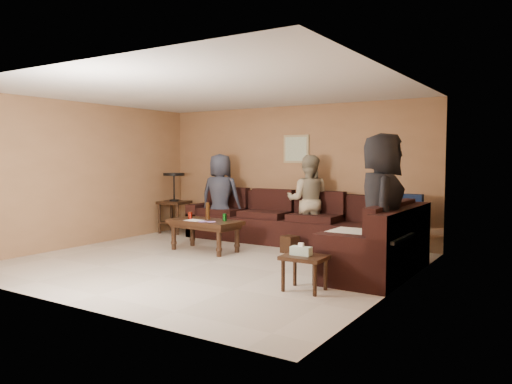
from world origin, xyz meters
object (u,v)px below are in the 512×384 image
Objects in this scene: end_table_left at (174,202)px; person_right at (382,207)px; waste_bin at (290,244)px; person_left at (221,196)px; person_middle at (308,200)px; side_table_right at (304,260)px; sectional_sofa at (307,232)px; coffee_table at (205,225)px.

person_right is at bearing -17.63° from end_table_left.
person_left is at bearing 162.74° from waste_bin.
person_middle reaches higher than end_table_left.
person_right is (0.58, 1.02, 0.56)m from side_table_right.
person_left is at bearing -12.26° from person_middle.
person_left is at bearing -3.00° from end_table_left.
side_table_right is at bearing 96.28° from person_middle.
person_middle reaches higher than sectional_sofa.
side_table_right is at bearing -57.38° from waste_bin.
person_left reaches higher than coffee_table.
coffee_table is at bearing -153.99° from waste_bin.
person_left is 3.92m from person_right.
side_table_right is at bearing 129.26° from person_right.
end_table_left is (-3.23, 0.40, 0.32)m from sectional_sofa.
sectional_sofa reaches higher than coffee_table.
end_table_left is 0.76× the size of person_left.
person_right reaches higher than person_middle.
end_table_left is (-1.77, 1.24, 0.21)m from coffee_table.
person_right is at bearing -26.75° from waste_bin.
waste_bin is (3.03, -0.63, -0.51)m from end_table_left.
coffee_table is at bearing -149.79° from sectional_sofa.
waste_bin is 2.01m from person_left.
person_right is at bearing -5.57° from coffee_table.
sectional_sofa is 3.27m from end_table_left.
waste_bin is at bearing 149.63° from person_left.
person_left is at bearing 170.59° from sectional_sofa.
person_middle is at bearing 94.43° from waste_bin.
person_middle is at bearing 114.69° from sectional_sofa.
person_left reaches higher than waste_bin.
side_table_right is 3.97m from person_left.
person_right is (4.85, -1.54, 0.28)m from end_table_left.
person_left is 0.87× the size of person_right.
waste_bin is at bearing -11.66° from end_table_left.
sectional_sofa is at bearing 50.26° from waste_bin.
person_right is (3.62, -1.48, 0.12)m from person_left.
person_right is (3.08, -0.30, 0.49)m from coffee_table.
sectional_sofa is 3.66× the size of coffee_table.
person_right is (1.82, -0.92, 0.79)m from waste_bin.
coffee_table is 1.43m from waste_bin.
person_middle is at bearing 26.54° from person_right.
waste_bin is (1.26, 0.62, -0.30)m from coffee_table.
waste_bin is at bearing 75.13° from person_middle.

